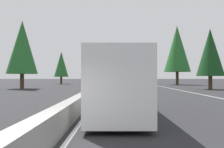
{
  "coord_description": "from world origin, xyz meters",
  "views": [
    {
      "loc": [
        -4.98,
        -1.65,
        1.97
      ],
      "look_at": [
        58.51,
        -1.38,
        2.79
      ],
      "focal_mm": 36.14,
      "sensor_mm": 36.0,
      "label": 1
    }
  ],
  "objects_px": {
    "pickup_far_left": "(138,81)",
    "sign_gantry_overhead": "(130,66)",
    "conifer_right_mid": "(177,49)",
    "sedan_far_center": "(149,83)",
    "oncoming_far": "(91,80)",
    "conifer_right_near": "(210,52)",
    "conifer_left_near": "(61,64)",
    "oncoming_near": "(93,80)",
    "bus_distant_a": "(116,81)",
    "sedan_near_center": "(113,80)",
    "conifer_left_foreground": "(22,47)",
    "sedan_mid_right": "(126,79)"
  },
  "relations": [
    {
      "from": "pickup_far_left",
      "to": "sign_gantry_overhead",
      "type": "bearing_deg",
      "value": 152.4
    },
    {
      "from": "sign_gantry_overhead",
      "to": "conifer_right_mid",
      "type": "distance_m",
      "value": 12.76
    },
    {
      "from": "sedan_far_center",
      "to": "oncoming_far",
      "type": "xyz_separation_m",
      "value": [
        38.01,
        15.48,
        0.23
      ]
    },
    {
      "from": "pickup_far_left",
      "to": "sedan_far_center",
      "type": "bearing_deg",
      "value": -179.67
    },
    {
      "from": "pickup_far_left",
      "to": "conifer_right_near",
      "type": "xyz_separation_m",
      "value": [
        -28.91,
        -8.15,
        4.91
      ]
    },
    {
      "from": "sign_gantry_overhead",
      "to": "conifer_left_near",
      "type": "distance_m",
      "value": 19.18
    },
    {
      "from": "oncoming_near",
      "to": "bus_distant_a",
      "type": "bearing_deg",
      "value": 6.21
    },
    {
      "from": "bus_distant_a",
      "to": "conifer_right_mid",
      "type": "bearing_deg",
      "value": -20.16
    },
    {
      "from": "bus_distant_a",
      "to": "conifer_left_near",
      "type": "distance_m",
      "value": 51.78
    },
    {
      "from": "sedan_far_center",
      "to": "oncoming_near",
      "type": "relative_size",
      "value": 1.0
    },
    {
      "from": "oncoming_far",
      "to": "sedan_near_center",
      "type": "bearing_deg",
      "value": 158.04
    },
    {
      "from": "bus_distant_a",
      "to": "conifer_left_foreground",
      "type": "height_order",
      "value": "conifer_left_foreground"
    },
    {
      "from": "sign_gantry_overhead",
      "to": "pickup_far_left",
      "type": "height_order",
      "value": "sign_gantry_overhead"
    },
    {
      "from": "conifer_right_near",
      "to": "conifer_left_foreground",
      "type": "relative_size",
      "value": 0.85
    },
    {
      "from": "bus_distant_a",
      "to": "sedan_near_center",
      "type": "relative_size",
      "value": 2.61
    },
    {
      "from": "conifer_left_near",
      "to": "conifer_left_foreground",
      "type": "bearing_deg",
      "value": 178.75
    },
    {
      "from": "conifer_right_near",
      "to": "conifer_left_near",
      "type": "height_order",
      "value": "conifer_right_near"
    },
    {
      "from": "pickup_far_left",
      "to": "conifer_right_near",
      "type": "height_order",
      "value": "conifer_right_near"
    },
    {
      "from": "pickup_far_left",
      "to": "sedan_near_center",
      "type": "xyz_separation_m",
      "value": [
        39.88,
        6.87,
        -0.23
      ]
    },
    {
      "from": "sedan_near_center",
      "to": "conifer_right_near",
      "type": "bearing_deg",
      "value": -167.68
    },
    {
      "from": "bus_distant_a",
      "to": "pickup_far_left",
      "type": "xyz_separation_m",
      "value": [
        51.12,
        -6.91,
        -0.8
      ]
    },
    {
      "from": "sedan_far_center",
      "to": "oncoming_near",
      "type": "bearing_deg",
      "value": 19.09
    },
    {
      "from": "bus_distant_a",
      "to": "conifer_right_near",
      "type": "height_order",
      "value": "conifer_right_near"
    },
    {
      "from": "pickup_far_left",
      "to": "conifer_left_near",
      "type": "xyz_separation_m",
      "value": [
        -1.59,
        21.54,
        4.57
      ]
    },
    {
      "from": "sedan_near_center",
      "to": "oncoming_near",
      "type": "relative_size",
      "value": 1.0
    },
    {
      "from": "bus_distant_a",
      "to": "conifer_right_near",
      "type": "distance_m",
      "value": 27.15
    },
    {
      "from": "bus_distant_a",
      "to": "sign_gantry_overhead",
      "type": "bearing_deg",
      "value": -5.21
    },
    {
      "from": "sedan_near_center",
      "to": "oncoming_far",
      "type": "bearing_deg",
      "value": 158.04
    },
    {
      "from": "conifer_left_foreground",
      "to": "sedan_near_center",
      "type": "bearing_deg",
      "value": -12.79
    },
    {
      "from": "sedan_mid_right",
      "to": "conifer_left_foreground",
      "type": "bearing_deg",
      "value": 166.56
    },
    {
      "from": "oncoming_far",
      "to": "pickup_far_left",
      "type": "bearing_deg",
      "value": 39.25
    },
    {
      "from": "bus_distant_a",
      "to": "sedan_near_center",
      "type": "bearing_deg",
      "value": -0.03
    },
    {
      "from": "pickup_far_left",
      "to": "conifer_left_foreground",
      "type": "distance_m",
      "value": 35.57
    },
    {
      "from": "conifer_left_foreground",
      "to": "conifer_left_near",
      "type": "distance_m",
      "value": 25.69
    },
    {
      "from": "conifer_right_mid",
      "to": "conifer_left_near",
      "type": "bearing_deg",
      "value": 78.61
    },
    {
      "from": "conifer_right_near",
      "to": "conifer_left_near",
      "type": "distance_m",
      "value": 40.35
    },
    {
      "from": "sedan_mid_right",
      "to": "oncoming_near",
      "type": "relative_size",
      "value": 1.0
    },
    {
      "from": "oncoming_near",
      "to": "conifer_right_mid",
      "type": "relative_size",
      "value": 0.3
    },
    {
      "from": "sign_gantry_overhead",
      "to": "oncoming_far",
      "type": "xyz_separation_m",
      "value": [
        24.02,
        12.64,
        -3.79
      ]
    },
    {
      "from": "sedan_mid_right",
      "to": "oncoming_far",
      "type": "height_order",
      "value": "oncoming_far"
    },
    {
      "from": "conifer_right_near",
      "to": "conifer_right_mid",
      "type": "height_order",
      "value": "conifer_right_mid"
    },
    {
      "from": "conifer_right_near",
      "to": "conifer_right_mid",
      "type": "bearing_deg",
      "value": -2.33
    },
    {
      "from": "sedan_far_center",
      "to": "oncoming_near",
      "type": "xyz_separation_m",
      "value": [
        44.27,
        15.32,
        0.0
      ]
    },
    {
      "from": "sedan_mid_right",
      "to": "conifer_left_near",
      "type": "distance_m",
      "value": 72.21
    },
    {
      "from": "pickup_far_left",
      "to": "oncoming_near",
      "type": "xyz_separation_m",
      "value": [
        25.07,
        15.21,
        -0.23
      ]
    },
    {
      "from": "conifer_right_mid",
      "to": "oncoming_far",
      "type": "bearing_deg",
      "value": 42.56
    },
    {
      "from": "sedan_far_center",
      "to": "sedan_near_center",
      "type": "relative_size",
      "value": 1.0
    },
    {
      "from": "bus_distant_a",
      "to": "sedan_mid_right",
      "type": "relative_size",
      "value": 2.61
    },
    {
      "from": "sedan_near_center",
      "to": "conifer_right_near",
      "type": "height_order",
      "value": "conifer_right_near"
    },
    {
      "from": "pickup_far_left",
      "to": "bus_distant_a",
      "type": "bearing_deg",
      "value": 172.3
    }
  ]
}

